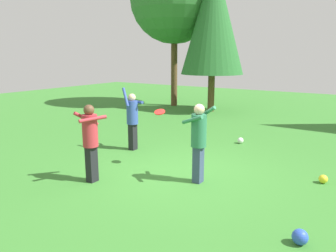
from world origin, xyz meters
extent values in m
plane|color=#387A2D|center=(0.00, 0.00, 0.00)|extent=(40.00, 40.00, 0.00)
cube|color=black|center=(-2.36, 0.99, 0.40)|extent=(0.19, 0.22, 0.80)
cylinder|color=#334C9E|center=(-2.36, 0.99, 1.15)|extent=(0.34, 0.34, 0.69)
sphere|color=beige|center=(-2.36, 0.99, 1.59)|extent=(0.23, 0.23, 0.23)
cylinder|color=#334C9E|center=(-2.26, 1.16, 1.45)|extent=(0.56, 0.35, 0.13)
cylinder|color=#334C9E|center=(-2.45, 0.81, 1.61)|extent=(0.37, 0.25, 0.54)
cube|color=#38476B|center=(0.52, -0.25, 0.42)|extent=(0.19, 0.22, 0.84)
cylinder|color=#2D7551|center=(0.52, -0.25, 1.20)|extent=(0.34, 0.34, 0.73)
sphere|color=beige|center=(0.52, -0.25, 1.67)|extent=(0.24, 0.24, 0.24)
cylinder|color=#2D7551|center=(0.46, -0.44, 1.46)|extent=(0.60, 0.26, 0.28)
cylinder|color=#2D7551|center=(0.59, -0.06, 1.57)|extent=(0.57, 0.25, 0.38)
cube|color=black|center=(-1.51, -1.52, 0.41)|extent=(0.19, 0.22, 0.83)
cylinder|color=#B72D38|center=(-1.51, -1.52, 1.18)|extent=(0.34, 0.34, 0.72)
sphere|color=brown|center=(-1.51, -1.52, 1.65)|extent=(0.23, 0.23, 0.23)
cylinder|color=#B72D38|center=(-1.70, -1.45, 1.42)|extent=(0.29, 0.55, 0.39)
cylinder|color=#B72D38|center=(-1.33, -1.60, 1.48)|extent=(0.31, 0.60, 0.12)
cylinder|color=red|center=(-0.81, 0.18, 1.42)|extent=(0.32, 0.31, 0.12)
sphere|color=blue|center=(3.00, -1.63, 0.12)|extent=(0.24, 0.24, 0.24)
sphere|color=white|center=(0.13, 3.44, 0.10)|extent=(0.19, 0.19, 0.19)
sphere|color=yellow|center=(2.92, 1.21, 0.10)|extent=(0.20, 0.20, 0.20)
cylinder|color=brown|center=(-6.05, 9.25, 2.18)|extent=(0.35, 0.35, 4.36)
cylinder|color=brown|center=(-3.43, 8.61, 1.71)|extent=(0.33, 0.33, 3.42)
cone|color=#28662D|center=(-3.43, 8.61, 4.62)|extent=(3.08, 3.08, 5.47)
camera|label=1|loc=(3.77, -6.49, 2.82)|focal=35.06mm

